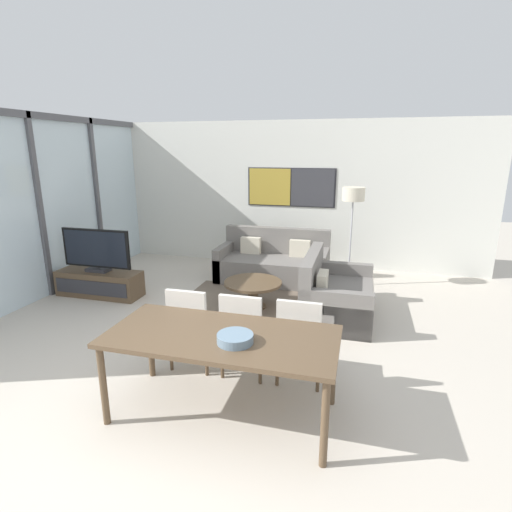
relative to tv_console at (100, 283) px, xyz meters
The scene contains 15 objects.
ground_plane 3.86m from the tv_console, 49.62° to the right, with size 24.00×24.00×0.00m, color beige.
wall_back 3.79m from the tv_console, 45.94° to the left, with size 7.63×0.09×2.80m.
window_wall_left 1.57m from the tv_console, 167.74° to the right, with size 0.07×5.53×2.80m.
area_rug 2.51m from the tv_console, ahead, with size 2.27×1.95×0.01m.
tv_console is the anchor object (origin of this frame).
television 0.54m from the tv_console, 90.00° to the left, with size 1.16×0.20×0.68m.
sofa_main 2.93m from the tv_console, 31.55° to the left, with size 1.92×0.91×0.89m.
sofa_side 3.64m from the tv_console, ahead, with size 0.91×1.44×0.89m.
coffee_table 2.50m from the tv_console, ahead, with size 0.84×0.84×0.40m.
dining_table 3.71m from the tv_console, 38.22° to the right, with size 1.95×0.90×0.77m.
dining_chair_left 2.85m from the tv_console, 34.97° to the right, with size 0.46×0.46×0.91m.
dining_chair_centre 3.33m from the tv_console, 29.32° to the right, with size 0.46×0.46×0.91m.
dining_chair_right 3.83m from the tv_console, 24.99° to the right, with size 0.46×0.46×0.91m.
fruit_bowl 3.92m from the tv_console, 38.09° to the right, with size 0.30×0.30×0.07m.
floor_lamp 4.28m from the tv_console, 21.77° to the left, with size 0.36×0.36×1.67m.
Camera 1 is at (1.47, -2.23, 2.28)m, focal length 28.00 mm.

